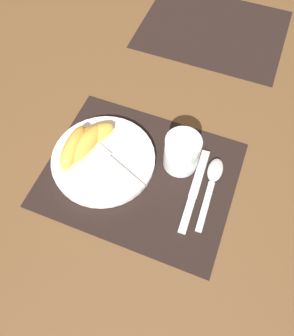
{
  "coord_description": "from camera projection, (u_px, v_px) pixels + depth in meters",
  "views": [
    {
      "loc": [
        0.14,
        -0.32,
        0.65
      ],
      "look_at": [
        0.01,
        0.01,
        0.02
      ],
      "focal_mm": 35.0,
      "sensor_mm": 36.0,
      "label": 1
    }
  ],
  "objects": [
    {
      "name": "citrus_wedge_2",
      "position": [
        74.0,
        148.0,
        0.73
      ],
      "size": [
        0.05,
        0.12,
        0.05
      ],
      "color": "#F4DB84",
      "rests_on": "plate"
    },
    {
      "name": "citrus_wedge_1",
      "position": [
        85.0,
        144.0,
        0.74
      ],
      "size": [
        0.06,
        0.13,
        0.04
      ],
      "color": "#F4DB84",
      "rests_on": "plate"
    },
    {
      "name": "fork",
      "position": [
        110.0,
        159.0,
        0.73
      ],
      "size": [
        0.17,
        0.09,
        0.0
      ],
      "color": "#BCBCC1",
      "rests_on": "plate"
    },
    {
      "name": "placemat",
      "position": [
        140.0,
        174.0,
        0.74
      ],
      "size": [
        0.42,
        0.33,
        0.0
      ],
      "color": "black",
      "rests_on": "ground_plane"
    },
    {
      "name": "knife",
      "position": [
        194.0,
        192.0,
        0.71
      ],
      "size": [
        0.03,
        0.21,
        0.01
      ],
      "color": "#BCBCC1",
      "rests_on": "placemat"
    },
    {
      "name": "ground_plane",
      "position": [
        140.0,
        174.0,
        0.74
      ],
      "size": [
        3.0,
        3.0,
        0.0
      ],
      "primitive_type": "plane",
      "color": "brown"
    },
    {
      "name": "spoon",
      "position": [
        213.0,
        179.0,
        0.72
      ],
      "size": [
        0.04,
        0.18,
        0.01
      ],
      "color": "#BCBCC1",
      "rests_on": "placemat"
    },
    {
      "name": "plate",
      "position": [
        103.0,
        160.0,
        0.75
      ],
      "size": [
        0.24,
        0.24,
        0.02
      ],
      "color": "white",
      "rests_on": "placemat"
    },
    {
      "name": "citrus_wedge_0",
      "position": [
        89.0,
        136.0,
        0.75
      ],
      "size": [
        0.11,
        0.13,
        0.03
      ],
      "color": "#F4DB84",
      "rests_on": "plate"
    },
    {
      "name": "juice_glass",
      "position": [
        182.0,
        154.0,
        0.72
      ],
      "size": [
        0.08,
        0.08,
        0.09
      ],
      "color": "silver",
      "rests_on": "placemat"
    },
    {
      "name": "placemat_far",
      "position": [
        213.0,
        29.0,
        0.98
      ],
      "size": [
        0.42,
        0.33,
        0.0
      ],
      "color": "black",
      "rests_on": "ground_plane"
    }
  ]
}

